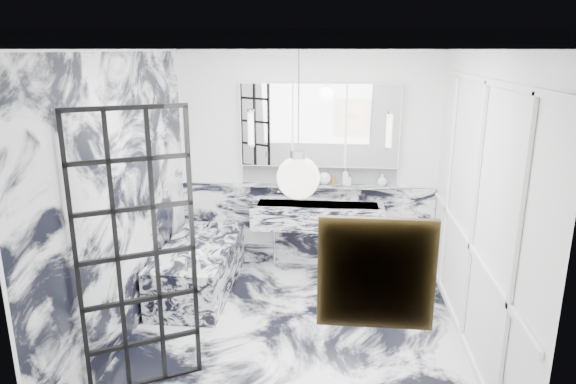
# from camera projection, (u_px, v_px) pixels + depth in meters

# --- Properties ---
(floor) EXTENTS (3.60, 3.60, 0.00)m
(floor) POSITION_uv_depth(u_px,v_px,m) (294.00, 336.00, 5.00)
(floor) COLOR silver
(floor) RESTS_ON ground
(ceiling) EXTENTS (3.60, 3.60, 0.00)m
(ceiling) POSITION_uv_depth(u_px,v_px,m) (295.00, 36.00, 4.24)
(ceiling) COLOR white
(ceiling) RESTS_ON wall_back
(wall_back) EXTENTS (3.60, 0.00, 3.60)m
(wall_back) POSITION_uv_depth(u_px,v_px,m) (307.00, 158.00, 6.34)
(wall_back) COLOR white
(wall_back) RESTS_ON floor
(wall_front) EXTENTS (3.60, 0.00, 3.60)m
(wall_front) POSITION_uv_depth(u_px,v_px,m) (266.00, 288.00, 2.89)
(wall_front) COLOR white
(wall_front) RESTS_ON floor
(wall_left) EXTENTS (0.00, 3.60, 3.60)m
(wall_left) POSITION_uv_depth(u_px,v_px,m) (123.00, 194.00, 4.77)
(wall_left) COLOR white
(wall_left) RESTS_ON floor
(wall_right) EXTENTS (0.00, 3.60, 3.60)m
(wall_right) POSITION_uv_depth(u_px,v_px,m) (477.00, 204.00, 4.46)
(wall_right) COLOR white
(wall_right) RESTS_ON floor
(marble_clad_back) EXTENTS (3.18, 0.05, 1.05)m
(marble_clad_back) POSITION_uv_depth(u_px,v_px,m) (306.00, 225.00, 6.56)
(marble_clad_back) COLOR silver
(marble_clad_back) RESTS_ON floor
(marble_clad_left) EXTENTS (0.02, 3.56, 2.68)m
(marble_clad_left) POSITION_uv_depth(u_px,v_px,m) (125.00, 200.00, 4.79)
(marble_clad_left) COLOR silver
(marble_clad_left) RESTS_ON floor
(panel_molding) EXTENTS (0.03, 3.40, 2.30)m
(panel_molding) POSITION_uv_depth(u_px,v_px,m) (473.00, 215.00, 4.49)
(panel_molding) COLOR white
(panel_molding) RESTS_ON floor
(soap_bottle_a) EXTENTS (0.09, 0.10, 0.23)m
(soap_bottle_a) POSITION_uv_depth(u_px,v_px,m) (345.00, 176.00, 6.26)
(soap_bottle_a) COLOR #8C5919
(soap_bottle_a) RESTS_ON ledge
(soap_bottle_b) EXTENTS (0.09, 0.09, 0.15)m
(soap_bottle_b) POSITION_uv_depth(u_px,v_px,m) (348.00, 179.00, 6.27)
(soap_bottle_b) COLOR #4C4C51
(soap_bottle_b) RESTS_ON ledge
(soap_bottle_c) EXTENTS (0.13, 0.13, 0.15)m
(soap_bottle_c) POSITION_uv_depth(u_px,v_px,m) (382.00, 180.00, 6.23)
(soap_bottle_c) COLOR silver
(soap_bottle_c) RESTS_ON ledge
(face_pot) EXTENTS (0.16, 0.16, 0.16)m
(face_pot) POSITION_uv_depth(u_px,v_px,m) (324.00, 178.00, 6.30)
(face_pot) COLOR white
(face_pot) RESTS_ON ledge
(amber_bottle) EXTENTS (0.04, 0.04, 0.10)m
(amber_bottle) POSITION_uv_depth(u_px,v_px,m) (334.00, 181.00, 6.30)
(amber_bottle) COLOR #8C5919
(amber_bottle) RESTS_ON ledge
(flower_vase) EXTENTS (0.07, 0.07, 0.12)m
(flower_vase) POSITION_uv_depth(u_px,v_px,m) (197.00, 268.00, 5.07)
(flower_vase) COLOR silver
(flower_vase) RESTS_ON bathtub
(crittall_door) EXTENTS (0.79, 0.46, 2.29)m
(crittall_door) POSITION_uv_depth(u_px,v_px,m) (137.00, 256.00, 4.00)
(crittall_door) COLOR black
(crittall_door) RESTS_ON floor
(artwork) EXTENTS (0.55, 0.05, 0.55)m
(artwork) POSITION_uv_depth(u_px,v_px,m) (376.00, 274.00, 2.85)
(artwork) COLOR #CB6E14
(artwork) RESTS_ON wall_front
(pendant_light) EXTENTS (0.26, 0.26, 0.26)m
(pendant_light) POSITION_uv_depth(u_px,v_px,m) (298.00, 178.00, 3.14)
(pendant_light) COLOR white
(pendant_light) RESTS_ON ceiling
(trough_sink) EXTENTS (1.60, 0.45, 0.30)m
(trough_sink) POSITION_uv_depth(u_px,v_px,m) (317.00, 216.00, 6.28)
(trough_sink) COLOR silver
(trough_sink) RESTS_ON wall_back
(ledge) EXTENTS (1.90, 0.14, 0.04)m
(ledge) POSITION_uv_depth(u_px,v_px,m) (318.00, 186.00, 6.34)
(ledge) COLOR silver
(ledge) RESTS_ON wall_back
(subway_tile) EXTENTS (1.90, 0.03, 0.23)m
(subway_tile) POSITION_uv_depth(u_px,v_px,m) (319.00, 174.00, 6.36)
(subway_tile) COLOR white
(subway_tile) RESTS_ON wall_back
(mirror_cabinet) EXTENTS (1.90, 0.16, 1.00)m
(mirror_cabinet) POSITION_uv_depth(u_px,v_px,m) (319.00, 125.00, 6.14)
(mirror_cabinet) COLOR white
(mirror_cabinet) RESTS_ON wall_back
(sconce_left) EXTENTS (0.07, 0.07, 0.40)m
(sconce_left) POSITION_uv_depth(u_px,v_px,m) (251.00, 129.00, 6.14)
(sconce_left) COLOR white
(sconce_left) RESTS_ON mirror_cabinet
(sconce_right) EXTENTS (0.07, 0.07, 0.40)m
(sconce_right) POSITION_uv_depth(u_px,v_px,m) (389.00, 131.00, 5.98)
(sconce_right) COLOR white
(sconce_right) RESTS_ON mirror_cabinet
(bathtub) EXTENTS (0.75, 1.65, 0.55)m
(bathtub) POSITION_uv_depth(u_px,v_px,m) (199.00, 268.00, 5.89)
(bathtub) COLOR silver
(bathtub) RESTS_ON floor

